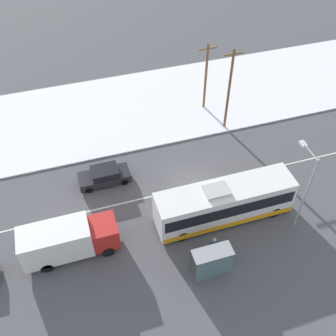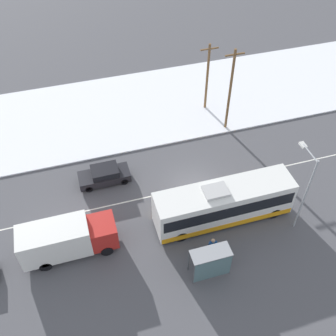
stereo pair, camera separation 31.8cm
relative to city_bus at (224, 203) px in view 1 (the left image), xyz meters
name	(u,v)px [view 1 (the left image)]	position (x,y,z in m)	size (l,w,h in m)	color
ground_plane	(193,187)	(-1.11, 3.69, -1.73)	(120.00, 120.00, 0.00)	#4C4C51
snow_lot	(154,104)	(-1.11, 15.87, -1.67)	(80.00, 12.78, 0.12)	white
lane_marking_center	(193,187)	(-1.11, 3.69, -1.73)	(60.00, 0.12, 0.00)	silver
city_bus	(224,203)	(0.00, 0.00, 0.00)	(10.69, 2.57, 3.54)	white
box_truck	(67,240)	(-11.88, 0.25, -0.08)	(6.79, 2.30, 2.97)	silver
sedan_car	(104,175)	(-8.12, 6.49, -0.91)	(4.33, 1.80, 1.50)	black
pedestrian_at_stop	(214,244)	(-1.96, -2.88, -0.62)	(0.65, 0.29, 1.80)	#23232D
bus_shelter	(213,261)	(-2.68, -4.46, -0.06)	(2.76, 1.20, 2.40)	gray
streetlamp	(305,182)	(5.06, -1.98, 2.75)	(0.36, 2.21, 7.12)	#9EA3A8
utility_pole_roadside	(229,89)	(4.52, 10.21, 2.72)	(1.80, 0.24, 8.51)	brown
utility_pole_snowlot	(206,76)	(3.71, 13.84, 2.08)	(1.80, 0.24, 7.26)	brown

